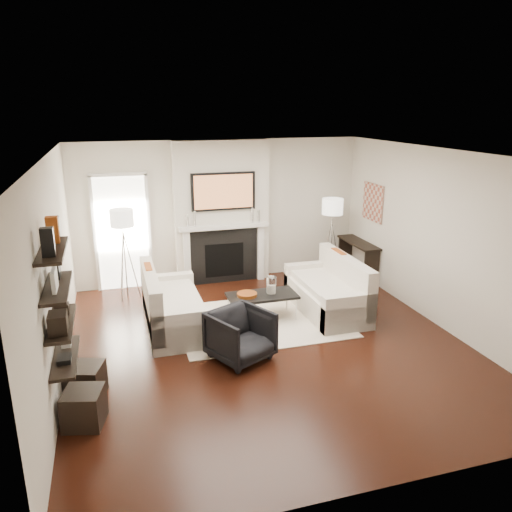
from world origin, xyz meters
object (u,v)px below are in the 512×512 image
object	(u,v)px
lamp_right_shade	(333,206)
ottoman_near	(86,381)
coffee_table	(262,296)
lamp_left_shade	(122,218)
loveseat_right_base	(326,299)
armchair	(241,333)
loveseat_left_base	(175,315)

from	to	relation	value
lamp_right_shade	ottoman_near	size ratio (longest dim) A/B	1.00
coffee_table	lamp_left_shade	world-z (taller)	lamp_left_shade
loveseat_right_base	ottoman_near	distance (m)	4.07
armchair	lamp_right_shade	xyz separation A→B (m)	(2.54, 2.67, 1.08)
armchair	lamp_left_shade	world-z (taller)	lamp_left_shade
loveseat_right_base	loveseat_left_base	bearing A→B (deg)	178.13
loveseat_left_base	lamp_left_shade	bearing A→B (deg)	112.78
loveseat_left_base	armchair	world-z (taller)	armchair
loveseat_left_base	ottoman_near	size ratio (longest dim) A/B	4.50
loveseat_left_base	loveseat_right_base	size ratio (longest dim) A/B	1.00
loveseat_left_base	coffee_table	size ratio (longest dim) A/B	1.64
armchair	ottoman_near	size ratio (longest dim) A/B	1.87
coffee_table	lamp_left_shade	bearing A→B (deg)	141.61
loveseat_right_base	ottoman_near	bearing A→B (deg)	-157.75
loveseat_left_base	loveseat_right_base	bearing A→B (deg)	-1.87
lamp_right_shade	ottoman_near	xyz separation A→B (m)	(-4.52, -3.05, -1.25)
loveseat_right_base	armchair	xyz separation A→B (m)	(-1.78, -1.16, 0.16)
coffee_table	ottoman_near	bearing A→B (deg)	-149.74
lamp_left_shade	lamp_right_shade	xyz separation A→B (m)	(3.90, -0.10, 0.00)
loveseat_right_base	armchair	size ratio (longest dim) A/B	2.40
loveseat_right_base	lamp_right_shade	bearing A→B (deg)	63.36
armchair	lamp_left_shade	size ratio (longest dim) A/B	1.87
coffee_table	armchair	distance (m)	1.35
loveseat_right_base	coffee_table	xyz separation A→B (m)	(-1.11, 0.01, 0.19)
loveseat_right_base	ottoman_near	xyz separation A→B (m)	(-3.76, -1.54, -0.01)
lamp_left_shade	ottoman_near	distance (m)	3.45
ottoman_near	lamp_right_shade	bearing A→B (deg)	34.01
loveseat_right_base	lamp_right_shade	xyz separation A→B (m)	(0.76, 1.51, 1.24)
lamp_left_shade	loveseat_right_base	bearing A→B (deg)	-27.19
coffee_table	ottoman_near	distance (m)	3.07
loveseat_right_base	lamp_left_shade	xyz separation A→B (m)	(-3.14, 1.61, 1.24)
coffee_table	lamp_right_shade	size ratio (longest dim) A/B	2.75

